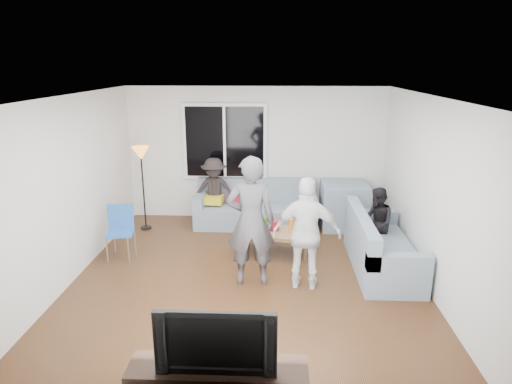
{
  "coord_description": "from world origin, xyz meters",
  "views": [
    {
      "loc": [
        0.4,
        -5.84,
        3.02
      ],
      "look_at": [
        0.1,
        0.6,
        1.15
      ],
      "focal_mm": 31.35,
      "sensor_mm": 36.0,
      "label": 1
    }
  ],
  "objects_px": {
    "floor_lamp": "(143,189)",
    "television": "(217,337)",
    "spectator_right": "(377,223)",
    "player_left": "(251,221)",
    "sofa_back_section": "(256,204)",
    "sofa_right_section": "(383,242)",
    "player_right": "(307,234)",
    "spectator_back": "(214,192)",
    "coffee_table": "(274,242)",
    "side_chair": "(120,233)"
  },
  "relations": [
    {
      "from": "floor_lamp",
      "to": "television",
      "type": "relative_size",
      "value": 1.49
    },
    {
      "from": "spectator_right",
      "to": "player_left",
      "type": "bearing_deg",
      "value": -73.81
    },
    {
      "from": "sofa_back_section",
      "to": "spectator_right",
      "type": "distance_m",
      "value": 2.41
    },
    {
      "from": "floor_lamp",
      "to": "player_left",
      "type": "xyz_separation_m",
      "value": [
        2.11,
        -2.06,
        0.14
      ]
    },
    {
      "from": "sofa_back_section",
      "to": "sofa_right_section",
      "type": "height_order",
      "value": "same"
    },
    {
      "from": "player_right",
      "to": "television",
      "type": "distance_m",
      "value": 2.51
    },
    {
      "from": "floor_lamp",
      "to": "television",
      "type": "xyz_separation_m",
      "value": [
        1.95,
        -4.49,
        -0.04
      ]
    },
    {
      "from": "sofa_right_section",
      "to": "floor_lamp",
      "type": "bearing_deg",
      "value": 69.82
    },
    {
      "from": "spectator_right",
      "to": "spectator_back",
      "type": "xyz_separation_m",
      "value": [
        -2.8,
        1.37,
        0.08
      ]
    },
    {
      "from": "coffee_table",
      "to": "television",
      "type": "bearing_deg",
      "value": -97.89
    },
    {
      "from": "player_right",
      "to": "spectator_right",
      "type": "relative_size",
      "value": 1.39
    },
    {
      "from": "coffee_table",
      "to": "player_left",
      "type": "height_order",
      "value": "player_left"
    },
    {
      "from": "spectator_right",
      "to": "television",
      "type": "relative_size",
      "value": 1.09
    },
    {
      "from": "player_left",
      "to": "television",
      "type": "relative_size",
      "value": 1.76
    },
    {
      "from": "side_chair",
      "to": "television",
      "type": "xyz_separation_m",
      "value": [
        1.95,
        -3.14,
        0.31
      ]
    },
    {
      "from": "sofa_back_section",
      "to": "player_left",
      "type": "relative_size",
      "value": 1.25
    },
    {
      "from": "spectator_right",
      "to": "side_chair",
      "type": "bearing_deg",
      "value": -96.75
    },
    {
      "from": "spectator_back",
      "to": "television",
      "type": "distance_m",
      "value": 4.85
    },
    {
      "from": "sofa_back_section",
      "to": "coffee_table",
      "type": "bearing_deg",
      "value": -74.94
    },
    {
      "from": "player_right",
      "to": "spectator_right",
      "type": "bearing_deg",
      "value": -131.2
    },
    {
      "from": "spectator_right",
      "to": "spectator_back",
      "type": "bearing_deg",
      "value": -126.94
    },
    {
      "from": "sofa_right_section",
      "to": "spectator_back",
      "type": "height_order",
      "value": "spectator_back"
    },
    {
      "from": "player_left",
      "to": "spectator_right",
      "type": "bearing_deg",
      "value": -157.23
    },
    {
      "from": "sofa_back_section",
      "to": "coffee_table",
      "type": "xyz_separation_m",
      "value": [
        0.36,
        -1.33,
        -0.22
      ]
    },
    {
      "from": "television",
      "to": "side_chair",
      "type": "bearing_deg",
      "value": 121.9
    },
    {
      "from": "sofa_right_section",
      "to": "spectator_right",
      "type": "bearing_deg",
      "value": 0.0
    },
    {
      "from": "floor_lamp",
      "to": "player_left",
      "type": "relative_size",
      "value": 0.85
    },
    {
      "from": "side_chair",
      "to": "player_left",
      "type": "distance_m",
      "value": 2.28
    },
    {
      "from": "spectator_back",
      "to": "sofa_back_section",
      "type": "bearing_deg",
      "value": -2.09
    },
    {
      "from": "coffee_table",
      "to": "floor_lamp",
      "type": "distance_m",
      "value": 2.71
    },
    {
      "from": "sofa_back_section",
      "to": "television",
      "type": "bearing_deg",
      "value": -91.41
    },
    {
      "from": "spectator_right",
      "to": "spectator_back",
      "type": "relative_size",
      "value": 0.87
    },
    {
      "from": "player_left",
      "to": "spectator_back",
      "type": "relative_size",
      "value": 1.41
    },
    {
      "from": "side_chair",
      "to": "floor_lamp",
      "type": "distance_m",
      "value": 1.39
    },
    {
      "from": "side_chair",
      "to": "spectator_right",
      "type": "relative_size",
      "value": 0.76
    },
    {
      "from": "television",
      "to": "sofa_back_section",
      "type": "bearing_deg",
      "value": 88.59
    },
    {
      "from": "floor_lamp",
      "to": "sofa_right_section",
      "type": "bearing_deg",
      "value": -20.18
    },
    {
      "from": "sofa_back_section",
      "to": "spectator_right",
      "type": "xyz_separation_m",
      "value": [
        2.0,
        -1.34,
        0.14
      ]
    },
    {
      "from": "player_left",
      "to": "spectator_back",
      "type": "bearing_deg",
      "value": -74.79
    },
    {
      "from": "spectator_right",
      "to": "floor_lamp",
      "type": "bearing_deg",
      "value": -115.41
    },
    {
      "from": "player_right",
      "to": "television",
      "type": "xyz_separation_m",
      "value": [
        -0.92,
        -2.33,
        -0.05
      ]
    },
    {
      "from": "spectator_back",
      "to": "floor_lamp",
      "type": "bearing_deg",
      "value": -166.12
    },
    {
      "from": "side_chair",
      "to": "television",
      "type": "bearing_deg",
      "value": -69.42
    },
    {
      "from": "sofa_back_section",
      "to": "side_chair",
      "type": "height_order",
      "value": "side_chair"
    },
    {
      "from": "player_right",
      "to": "spectator_right",
      "type": "distance_m",
      "value": 1.64
    },
    {
      "from": "sofa_right_section",
      "to": "spectator_back",
      "type": "xyz_separation_m",
      "value": [
        -2.8,
        1.81,
        0.23
      ]
    },
    {
      "from": "floor_lamp",
      "to": "coffee_table",
      "type": "bearing_deg",
      "value": -23.39
    },
    {
      "from": "side_chair",
      "to": "television",
      "type": "height_order",
      "value": "television"
    },
    {
      "from": "side_chair",
      "to": "player_right",
      "type": "relative_size",
      "value": 0.54
    },
    {
      "from": "player_left",
      "to": "spectator_back",
      "type": "distance_m",
      "value": 2.53
    }
  ]
}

